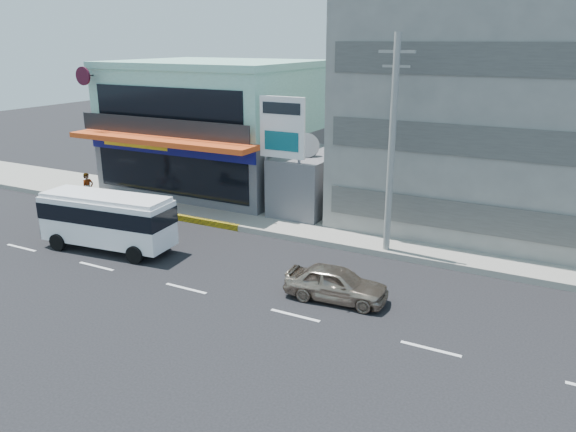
# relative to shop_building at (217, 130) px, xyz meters

# --- Properties ---
(ground) EXTENTS (120.00, 120.00, 0.00)m
(ground) POSITION_rel_shop_building_xyz_m (8.00, -13.95, -4.00)
(ground) COLOR black
(ground) RESTS_ON ground
(sidewalk) EXTENTS (70.00, 5.00, 0.30)m
(sidewalk) POSITION_rel_shop_building_xyz_m (13.00, -4.45, -3.85)
(sidewalk) COLOR gray
(sidewalk) RESTS_ON ground
(shop_building) EXTENTS (12.40, 11.70, 8.00)m
(shop_building) POSITION_rel_shop_building_xyz_m (0.00, 0.00, 0.00)
(shop_building) COLOR #504F55
(shop_building) RESTS_ON ground
(concrete_building) EXTENTS (16.00, 12.00, 14.00)m
(concrete_building) POSITION_rel_shop_building_xyz_m (18.00, 1.05, 3.00)
(concrete_building) COLOR gray
(concrete_building) RESTS_ON ground
(gap_structure) EXTENTS (3.00, 6.00, 3.50)m
(gap_structure) POSITION_rel_shop_building_xyz_m (8.00, -1.95, -2.25)
(gap_structure) COLOR #504F55
(gap_structure) RESTS_ON ground
(satellite_dish) EXTENTS (1.50, 1.50, 0.15)m
(satellite_dish) POSITION_rel_shop_building_xyz_m (8.00, -2.95, -0.42)
(satellite_dish) COLOR slate
(satellite_dish) RESTS_ON gap_structure
(billboard) EXTENTS (2.60, 0.18, 6.90)m
(billboard) POSITION_rel_shop_building_xyz_m (7.50, -4.75, 0.93)
(billboard) COLOR gray
(billboard) RESTS_ON ground
(utility_pole_near) EXTENTS (1.60, 0.30, 10.00)m
(utility_pole_near) POSITION_rel_shop_building_xyz_m (14.00, -6.55, 1.15)
(utility_pole_near) COLOR #999993
(utility_pole_near) RESTS_ON ground
(minibus) EXTENTS (6.70, 2.84, 2.73)m
(minibus) POSITION_rel_shop_building_xyz_m (1.98, -12.07, -2.37)
(minibus) COLOR white
(minibus) RESTS_ON ground
(sedan) EXTENTS (4.14, 1.91, 1.37)m
(sedan) POSITION_rel_shop_building_xyz_m (13.80, -12.02, -3.31)
(sedan) COLOR tan
(sedan) RESTS_ON ground
(motorcycle_rider) EXTENTS (2.03, 1.02, 2.48)m
(motorcycle_rider) POSITION_rel_shop_building_xyz_m (-3.09, -8.46, -3.18)
(motorcycle_rider) COLOR #5D0D0D
(motorcycle_rider) RESTS_ON ground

